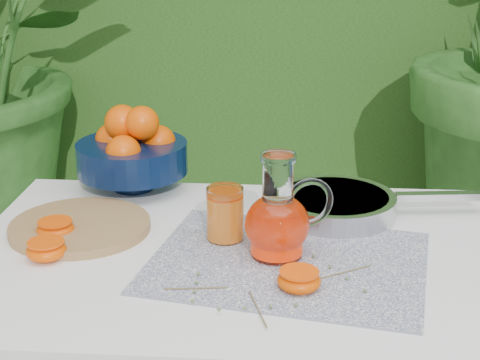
# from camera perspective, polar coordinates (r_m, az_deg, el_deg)

# --- Properties ---
(white_table) EXTENTS (1.00, 0.70, 0.75)m
(white_table) POSITION_cam_1_polar(r_m,az_deg,el_deg) (1.38, -0.06, -8.56)
(white_table) COLOR white
(white_table) RESTS_ON ground
(placemat) EXTENTS (0.53, 0.45, 0.00)m
(placemat) POSITION_cam_1_polar(r_m,az_deg,el_deg) (1.30, 3.72, -6.35)
(placemat) COLOR #0C1445
(placemat) RESTS_ON white_table
(cutting_board) EXTENTS (0.36, 0.36, 0.02)m
(cutting_board) POSITION_cam_1_polar(r_m,az_deg,el_deg) (1.46, -12.30, -3.55)
(cutting_board) COLOR #997245
(cutting_board) RESTS_ON white_table
(fruit_bowl) EXTENTS (0.26, 0.26, 0.19)m
(fruit_bowl) POSITION_cam_1_polar(r_m,az_deg,el_deg) (1.64, -8.34, 2.28)
(fruit_bowl) COLOR black
(fruit_bowl) RESTS_ON white_table
(juice_pitcher) EXTENTS (0.17, 0.15, 0.19)m
(juice_pitcher) POSITION_cam_1_polar(r_m,az_deg,el_deg) (1.30, 3.00, -3.22)
(juice_pitcher) COLOR white
(juice_pitcher) RESTS_ON white_table
(juice_tumbler) EXTENTS (0.08, 0.08, 0.10)m
(juice_tumbler) POSITION_cam_1_polar(r_m,az_deg,el_deg) (1.36, -1.16, -2.73)
(juice_tumbler) COLOR white
(juice_tumbler) RESTS_ON white_table
(saute_pan) EXTENTS (0.45, 0.28, 0.05)m
(saute_pan) POSITION_cam_1_polar(r_m,az_deg,el_deg) (1.50, 7.48, -1.88)
(saute_pan) COLOR #B5B5BA
(saute_pan) RESTS_ON white_table
(orange_halves) EXTENTS (0.54, 0.25, 0.04)m
(orange_halves) POSITION_cam_1_polar(r_m,az_deg,el_deg) (1.32, -8.74, -5.53)
(orange_halves) COLOR #EB5902
(orange_halves) RESTS_ON white_table
(thyme_sprigs) EXTENTS (0.34, 0.25, 0.01)m
(thyme_sprigs) POSITION_cam_1_polar(r_m,az_deg,el_deg) (1.20, 2.20, -8.41)
(thyme_sprigs) COLOR brown
(thyme_sprigs) RESTS_ON white_table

